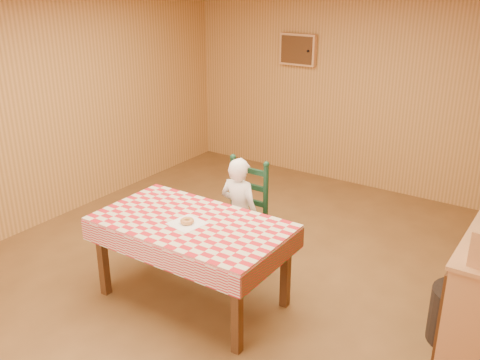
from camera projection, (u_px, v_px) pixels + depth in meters
name	position (u px, v px, depth m)	size (l,w,h in m)	color
ground	(228.00, 279.00, 5.09)	(6.00, 6.00, 0.00)	brown
cabin_walls	(260.00, 79.00, 4.83)	(5.10, 6.05, 2.65)	#BD8644
dining_table	(191.00, 230.00, 4.53)	(1.66, 0.96, 0.77)	#4E2D15
ladder_chair	(243.00, 217.00, 5.20)	(0.44, 0.40, 1.08)	black
seated_child	(239.00, 213.00, 5.14)	(0.41, 0.27, 1.12)	white
napkin	(187.00, 223.00, 4.46)	(0.26, 0.26, 0.00)	white
donut	(187.00, 221.00, 4.45)	(0.12, 0.12, 0.04)	#BD7F44
storage_bin	(459.00, 316.00, 4.16)	(0.45, 0.45, 0.45)	black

